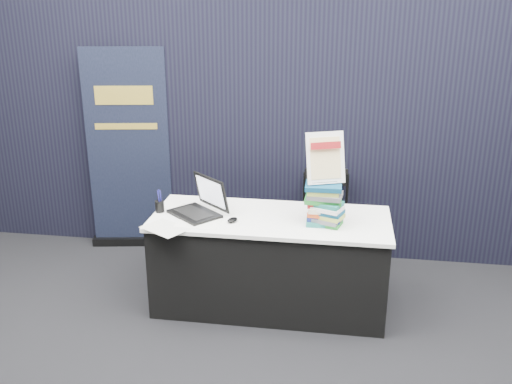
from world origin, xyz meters
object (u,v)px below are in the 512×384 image
object	(u,v)px
display_table	(270,262)
pullup_banner	(129,162)
laptop	(196,205)
book_stack_short	(326,214)
book_stack_tall	(323,204)
stacking_chair	(324,216)
info_sign	(325,159)

from	to	relation	value
display_table	pullup_banner	world-z (taller)	pullup_banner
laptop	pullup_banner	bearing A→B (deg)	174.16
display_table	laptop	bearing A→B (deg)	-179.81
laptop	book_stack_short	xyz separation A→B (m)	(1.00, -0.09, 0.02)
laptop	book_stack_short	size ratio (longest dim) A/B	2.05
display_table	book_stack_short	size ratio (longest dim) A/B	7.28
book_stack_tall	pullup_banner	bearing A→B (deg)	151.77
display_table	stacking_chair	world-z (taller)	stacking_chair
book_stack_tall	stacking_chair	world-z (taller)	book_stack_tall
display_table	stacking_chair	bearing A→B (deg)	62.12
book_stack_short	pullup_banner	size ratio (longest dim) A/B	0.13
display_table	book_stack_short	xyz separation A→B (m)	(0.42, -0.09, 0.46)
book_stack_short	stacking_chair	bearing A→B (deg)	92.47
display_table	stacking_chair	distance (m)	0.83
info_sign	book_stack_short	bearing A→B (deg)	-91.96
book_stack_tall	stacking_chair	size ratio (longest dim) A/B	0.34
book_stack_tall	stacking_chair	distance (m)	0.88
laptop	book_stack_tall	world-z (taller)	book_stack_tall
book_stack_short	info_sign	distance (m)	0.40
laptop	pullup_banner	xyz separation A→B (m)	(-0.89, 0.95, 0.03)
book_stack_tall	info_sign	world-z (taller)	info_sign
display_table	book_stack_tall	world-z (taller)	book_stack_tall
laptop	pullup_banner	distance (m)	1.30
book_stack_short	book_stack_tall	bearing A→B (deg)	122.10
book_stack_short	pullup_banner	distance (m)	2.15
book_stack_tall	info_sign	xyz separation A→B (m)	(0.00, 0.03, 0.33)
laptop	info_sign	world-z (taller)	info_sign
stacking_chair	pullup_banner	bearing A→B (deg)	168.07
book_stack_tall	pullup_banner	world-z (taller)	pullup_banner
laptop	stacking_chair	distance (m)	1.25
display_table	book_stack_short	bearing A→B (deg)	-12.22
laptop	info_sign	xyz separation A→B (m)	(0.97, -0.02, 0.42)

